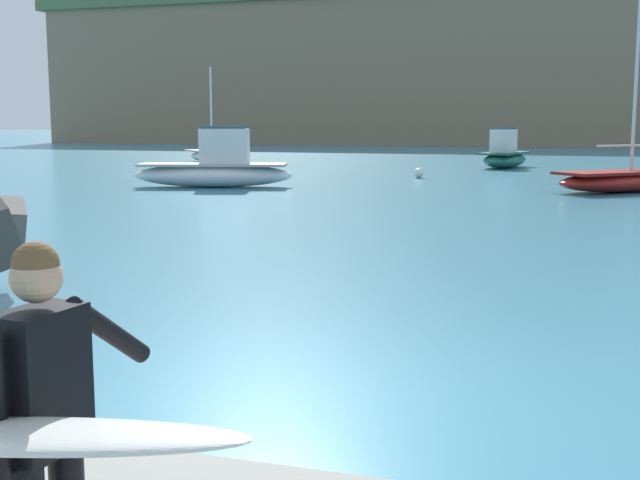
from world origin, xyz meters
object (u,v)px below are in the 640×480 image
object	(u,v)px
mooring_buoy_outer	(212,161)
boat_far_centre	(505,155)
boat_far_left	(215,156)
boat_mid_left	(216,168)
boat_mid_right	(622,179)
surfer_with_board	(31,429)
mooring_buoy_middle	(419,173)

from	to	relation	value
mooring_buoy_outer	boat_far_centre	bearing A→B (deg)	7.94
boat_far_centre	mooring_buoy_outer	bearing A→B (deg)	-172.06
boat_far_left	mooring_buoy_outer	size ratio (longest dim) A/B	13.43
boat_mid_left	boat_mid_right	xyz separation A→B (m)	(14.66, 2.45, -0.27)
boat_far_centre	boat_mid_left	bearing A→B (deg)	-119.40
boat_mid_right	boat_far_centre	bearing A→B (deg)	110.64
surfer_with_board	mooring_buoy_middle	distance (m)	33.38
surfer_with_board	boat_mid_left	distance (m)	28.06
surfer_with_board	mooring_buoy_middle	world-z (taller)	surfer_with_board
boat_mid_left	boat_mid_right	world-z (taller)	boat_mid_right
boat_far_left	boat_far_centre	xyz separation A→B (m)	(16.90, 0.37, 0.24)
surfer_with_board	boat_mid_right	xyz separation A→B (m)	(3.51, 28.20, -0.83)
boat_mid_left	boat_far_left	world-z (taller)	boat_far_left
mooring_buoy_middle	mooring_buoy_outer	world-z (taller)	same
surfer_with_board	boat_far_centre	size ratio (longest dim) A/B	0.43
mooring_buoy_middle	mooring_buoy_outer	bearing A→B (deg)	152.15
boat_mid_left	mooring_buoy_middle	distance (m)	9.74
surfer_with_board	boat_mid_left	bearing A→B (deg)	113.41
boat_mid_left	boat_far_left	distance (m)	17.89
surfer_with_board	boat_far_left	world-z (taller)	boat_far_left
surfer_with_board	mooring_buoy_outer	xyz separation A→B (m)	(-18.00, 40.06, -1.06)
boat_mid_left	mooring_buoy_outer	xyz separation A→B (m)	(-6.86, 14.31, -0.49)
boat_mid_left	boat_far_centre	xyz separation A→B (m)	(9.34, 16.57, -0.04)
boat_mid_right	boat_far_left	bearing A→B (deg)	148.25
surfer_with_board	boat_mid_right	world-z (taller)	boat_mid_right
boat_mid_right	surfer_with_board	bearing A→B (deg)	-97.10
boat_mid_right	mooring_buoy_middle	bearing A→B (deg)	149.53
mooring_buoy_middle	boat_far_centre	bearing A→B (deg)	72.70
surfer_with_board	mooring_buoy_outer	bearing A→B (deg)	114.20
surfer_with_board	mooring_buoy_middle	bearing A→B (deg)	98.10
boat_far_left	boat_far_centre	bearing A→B (deg)	1.24
boat_mid_left	boat_far_centre	world-z (taller)	boat_mid_left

